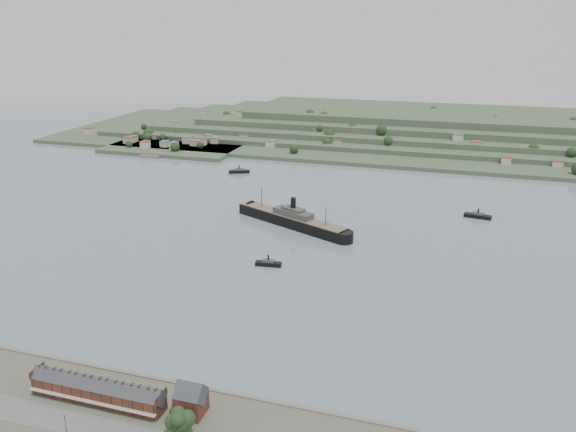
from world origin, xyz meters
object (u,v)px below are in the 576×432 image
(terrace_row, at_px, (98,390))
(gabled_building, at_px, (191,399))
(steamship, at_px, (288,219))
(fig_tree, at_px, (180,421))
(tugboat, at_px, (268,263))

(terrace_row, bearing_deg, gabled_building, 6.12)
(gabled_building, distance_m, steamship, 212.58)
(fig_tree, bearing_deg, tugboat, 97.37)
(terrace_row, relative_size, tugboat, 3.45)
(steamship, distance_m, tugboat, 73.13)
(terrace_row, xyz_separation_m, steamship, (10.33, 214.83, -2.07))
(gabled_building, bearing_deg, terrace_row, -173.88)
(steamship, xyz_separation_m, tugboat, (9.64, -72.42, -3.05))
(tugboat, relative_size, fig_tree, 1.42)
(steamship, relative_size, fig_tree, 8.90)
(terrace_row, relative_size, gabled_building, 3.95)
(steamship, relative_size, tugboat, 6.26)
(steamship, bearing_deg, gabled_building, -82.66)
(tugboat, bearing_deg, gabled_building, -82.78)
(steamship, height_order, tugboat, steamship)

